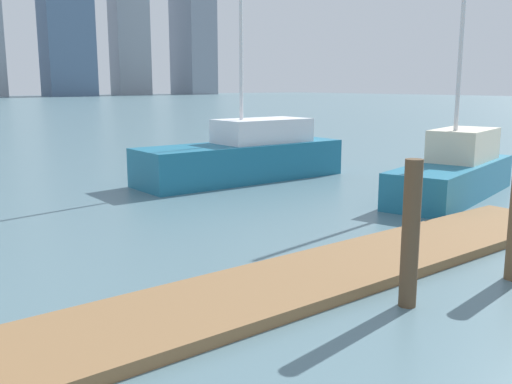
% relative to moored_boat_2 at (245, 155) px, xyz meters
% --- Properties ---
extents(floating_dock, '(13.80, 2.00, 0.18)m').
position_rel_moored_boat_2_xyz_m(floating_dock, '(-5.07, -8.94, -0.75)').
color(floating_dock, olive).
rests_on(floating_dock, ground_plane).
extents(dock_piling_0, '(0.31, 0.31, 1.85)m').
position_rel_moored_boat_2_xyz_m(dock_piling_0, '(2.88, -5.81, 0.09)').
color(dock_piling_0, brown).
rests_on(dock_piling_0, ground_plane).
extents(dock_piling_2, '(0.26, 0.26, 2.20)m').
position_rel_moored_boat_2_xyz_m(dock_piling_2, '(-5.04, -10.55, 0.26)').
color(dock_piling_2, brown).
rests_on(dock_piling_2, ground_plane).
extents(moored_boat_2, '(7.47, 2.33, 10.02)m').
position_rel_moored_boat_2_xyz_m(moored_boat_2, '(0.00, 0.00, 0.00)').
color(moored_boat_2, '#1E6B8C').
rests_on(moored_boat_2, ground_plane).
extents(moored_boat_3, '(6.30, 3.20, 6.75)m').
position_rel_moored_boat_2_xyz_m(moored_boat_3, '(2.96, -6.19, -0.09)').
color(moored_boat_3, '#1E6B8C').
rests_on(moored_boat_3, ground_plane).
extents(skyline_tower_4, '(13.01, 10.49, 35.96)m').
position_rel_moored_boat_2_xyz_m(skyline_tower_4, '(45.74, 138.08, 17.14)').
color(skyline_tower_4, slate).
rests_on(skyline_tower_4, ground_plane).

